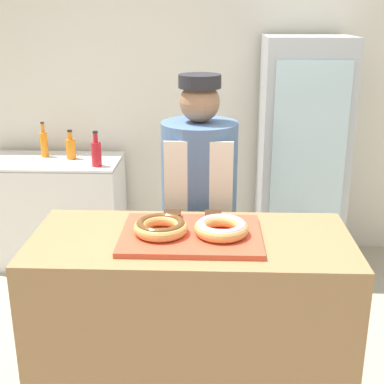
# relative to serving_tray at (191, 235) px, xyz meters

# --- Properties ---
(wall_back) EXTENTS (8.00, 0.06, 2.70)m
(wall_back) POSITION_rel_serving_tray_xyz_m (0.00, 2.13, 0.36)
(wall_back) COLOR silver
(wall_back) RESTS_ON ground_plane
(display_counter) EXTENTS (1.44, 0.65, 0.98)m
(display_counter) POSITION_rel_serving_tray_xyz_m (0.00, 0.00, -0.50)
(display_counter) COLOR #997047
(display_counter) RESTS_ON ground_plane
(serving_tray) EXTENTS (0.62, 0.46, 0.02)m
(serving_tray) POSITION_rel_serving_tray_xyz_m (0.00, 0.00, 0.00)
(serving_tray) COLOR #D84C33
(serving_tray) RESTS_ON display_counter
(donut_chocolate_glaze) EXTENTS (0.24, 0.24, 0.06)m
(donut_chocolate_glaze) POSITION_rel_serving_tray_xyz_m (-0.13, -0.02, 0.05)
(donut_chocolate_glaze) COLOR tan
(donut_chocolate_glaze) RESTS_ON serving_tray
(donut_light_glaze) EXTENTS (0.24, 0.24, 0.06)m
(donut_light_glaze) POSITION_rel_serving_tray_xyz_m (0.13, -0.02, 0.05)
(donut_light_glaze) COLOR tan
(donut_light_glaze) RESTS_ON serving_tray
(brownie_back_left) EXTENTS (0.08, 0.08, 0.03)m
(brownie_back_left) POSITION_rel_serving_tray_xyz_m (-0.10, 0.17, 0.03)
(brownie_back_left) COLOR #382111
(brownie_back_left) RESTS_ON serving_tray
(brownie_back_right) EXTENTS (0.08, 0.08, 0.03)m
(brownie_back_right) POSITION_rel_serving_tray_xyz_m (0.10, 0.17, 0.03)
(brownie_back_right) COLOR #382111
(brownie_back_right) RESTS_ON serving_tray
(baker_person) EXTENTS (0.41, 0.41, 1.62)m
(baker_person) POSITION_rel_serving_tray_xyz_m (0.02, 0.61, -0.15)
(baker_person) COLOR #4C4C51
(baker_person) RESTS_ON ground_plane
(beverage_fridge) EXTENTS (0.62, 0.62, 1.77)m
(beverage_fridge) POSITION_rel_serving_tray_xyz_m (0.76, 1.76, -0.11)
(beverage_fridge) COLOR #ADB2B7
(beverage_fridge) RESTS_ON ground_plane
(chest_freezer) EXTENTS (1.07, 0.57, 0.84)m
(chest_freezer) POSITION_rel_serving_tray_xyz_m (-1.16, 1.77, -0.57)
(chest_freezer) COLOR white
(chest_freezer) RESTS_ON ground_plane
(bottle_orange) EXTENTS (0.06, 0.06, 0.28)m
(bottle_orange) POSITION_rel_serving_tray_xyz_m (-1.23, 1.87, -0.04)
(bottle_orange) COLOR orange
(bottle_orange) RESTS_ON chest_freezer
(bottle_red) EXTENTS (0.08, 0.08, 0.27)m
(bottle_red) POSITION_rel_serving_tray_xyz_m (-0.76, 1.61, -0.05)
(bottle_red) COLOR red
(bottle_red) RESTS_ON chest_freezer
(bottle_orange_b) EXTENTS (0.07, 0.07, 0.23)m
(bottle_orange_b) POSITION_rel_serving_tray_xyz_m (-1.01, 1.81, -0.06)
(bottle_orange_b) COLOR orange
(bottle_orange_b) RESTS_ON chest_freezer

